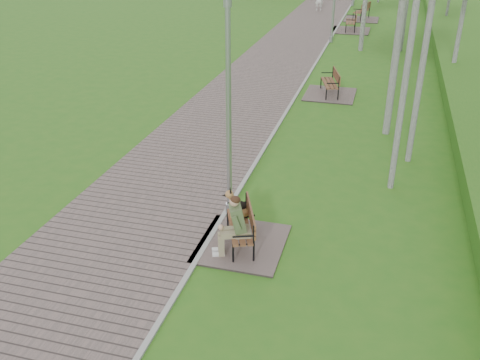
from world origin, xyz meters
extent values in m
plane|color=#2F6A1B|center=(0.00, 0.00, 0.00)|extent=(120.00, 120.00, 0.00)
cube|color=#62544F|center=(-1.75, 21.50, 0.02)|extent=(3.50, 67.00, 0.04)
cube|color=#999993|center=(0.00, 21.50, 0.03)|extent=(0.10, 67.00, 0.05)
cube|color=#62544F|center=(0.67, -2.61, 0.02)|extent=(1.65, 1.83, 0.04)
cube|color=brown|center=(0.62, -2.61, 0.41)|extent=(0.88, 1.43, 0.04)
cube|color=brown|center=(0.83, -2.53, 0.66)|extent=(0.53, 1.29, 0.30)
cube|color=#62544F|center=(1.15, 7.64, 0.02)|extent=(1.77, 1.97, 0.04)
cube|color=brown|center=(1.10, 7.64, 0.44)|extent=(0.82, 1.54, 0.04)
cube|color=brown|center=(1.33, 7.70, 0.71)|extent=(0.43, 1.43, 0.32)
cube|color=#62544F|center=(0.81, 19.79, 0.02)|extent=(2.04, 2.27, 0.04)
cube|color=brown|center=(0.76, 19.79, 0.51)|extent=(0.64, 1.74, 0.05)
cube|color=brown|center=(1.04, 19.81, 0.82)|extent=(0.18, 1.70, 0.37)
cube|color=#62544F|center=(1.14, 23.50, 0.02)|extent=(2.05, 2.28, 0.04)
cube|color=brown|center=(1.09, 23.50, 0.51)|extent=(0.92, 1.78, 0.05)
cube|color=brown|center=(1.35, 23.43, 0.82)|extent=(0.47, 1.67, 0.38)
cylinder|color=#9A9DA2|center=(0.09, -1.52, 0.13)|extent=(0.18, 0.18, 0.26)
cylinder|color=#9A9DA2|center=(0.09, -1.52, 2.21)|extent=(0.11, 0.11, 4.41)
cylinder|color=#9A9DA2|center=(0.09, -1.52, 4.46)|extent=(0.16, 0.16, 0.22)
cylinder|color=#9A9DA2|center=(0.11, 16.54, 0.15)|extent=(0.20, 0.20, 0.30)
cylinder|color=#9A9DA2|center=(0.13, 28.95, 0.17)|extent=(0.22, 0.22, 0.33)
cylinder|color=silver|center=(3.44, 0.73, 3.57)|extent=(0.16, 0.16, 7.14)
camera|label=1|loc=(3.02, -11.18, 5.87)|focal=40.00mm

